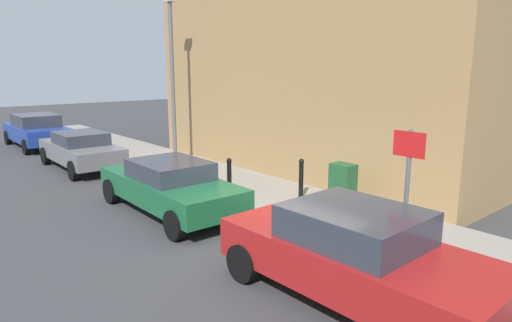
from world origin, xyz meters
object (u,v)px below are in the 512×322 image
car_blue (37,130)px  utility_cabinet (342,190)px  lamppost (172,73)px  car_green (170,185)px  car_grey (81,149)px  street_sign (408,175)px  bollard_far_kerb (229,176)px  car_red (355,254)px  bollard_near_cabinet (301,177)px

car_blue → utility_cabinet: (2.73, -15.01, -0.09)m
utility_cabinet → lamppost: bearing=90.2°
car_green → car_grey: bearing=0.1°
car_grey → street_sign: bearing=-171.6°
car_green → car_grey: car_green is taller
street_sign → bollard_far_kerb: bearing=90.4°
car_green → car_red: bearing=-179.3°
car_red → lamppost: bearing=-16.9°
street_sign → lamppost: bearing=83.1°
car_blue → street_sign: bearing=-174.8°
car_green → street_sign: (1.65, -5.32, 0.98)m
bollard_far_kerb → lamppost: 5.65m
car_blue → bollard_far_kerb: bearing=-172.9°
car_green → car_blue: car_blue is taller
utility_cabinet → car_grey: bearing=106.7°
car_green → lamppost: (2.85, 4.61, 2.62)m
car_green → utility_cabinet: car_green is taller
bollard_far_kerb → lamppost: lamppost is taller
utility_cabinet → lamppost: (-0.02, 7.58, 2.62)m
bollard_far_kerb → car_green: bearing=170.8°
street_sign → lamppost: (1.20, 9.93, 1.64)m
car_red → lamppost: (2.88, 10.14, 2.55)m
car_blue → car_green: bearing=179.5°
bollard_near_cabinet → utility_cabinet: bearing=-94.0°
car_red → car_green: bearing=-1.4°
car_green → bollard_near_cabinet: car_green is taller
bollard_near_cabinet → street_sign: street_sign is taller
car_green → street_sign: bearing=-161.8°
bollard_far_kerb → bollard_near_cabinet: bearing=-43.3°
car_grey → bollard_near_cabinet: bearing=-159.1°
bollard_far_kerb → street_sign: 5.15m
car_red → car_green: (0.03, 5.53, -0.06)m
lamppost → car_grey: bearing=148.4°
car_green → bollard_near_cabinet: (2.98, -1.55, 0.02)m
car_red → street_sign: size_ratio=1.88×
car_grey → lamppost: lamppost is taller
utility_cabinet → lamppost: lamppost is taller
utility_cabinet → street_sign: 2.82m
utility_cabinet → car_blue: bearing=100.3°
car_green → street_sign: size_ratio=1.94×
car_blue → bollard_near_cabinet: 13.87m
lamppost → car_blue: bearing=110.0°
bollard_far_kerb → street_sign: size_ratio=0.45×
bollard_near_cabinet → car_red: bearing=-127.0°
lamppost → bollard_near_cabinet: bearing=-88.8°
car_blue → utility_cabinet: car_blue is taller
car_blue → bollard_near_cabinet: (2.83, -13.58, -0.07)m
car_green → bollard_near_cabinet: 3.36m
car_red → car_green: size_ratio=0.97×
car_red → car_blue: 17.56m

